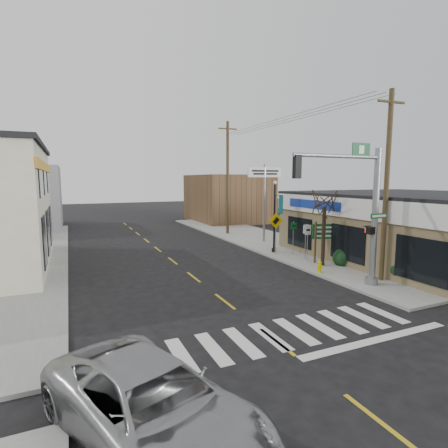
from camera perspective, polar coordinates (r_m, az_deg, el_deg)
name	(u,v)px	position (r m, az deg, el deg)	size (l,w,h in m)	color
ground	(277,342)	(11.72, 8.57, -18.45)	(140.00, 140.00, 0.00)	black
sidewalk_right	(285,246)	(26.85, 9.87, -3.56)	(6.00, 38.00, 0.13)	gray
sidewalk_left	(8,271)	(22.66, -31.77, -6.59)	(6.00, 38.00, 0.13)	gray
center_line	(194,277)	(18.52, -5.00, -8.62)	(0.12, 56.00, 0.01)	gold
crosswalk	(270,336)	(12.03, 7.50, -17.72)	(11.00, 2.20, 0.01)	silver
thrift_store	(421,228)	(25.31, 29.50, -0.63)	(12.00, 14.00, 4.00)	olive
bldg_distant_right	(227,198)	(42.78, 0.56, 4.26)	(8.00, 10.00, 5.60)	brown
bldg_distant_left	(12,198)	(41.24, -31.34, 3.64)	(9.00, 10.00, 6.40)	gray
suv	(152,405)	(7.70, -11.73, -26.95)	(2.54, 5.50, 1.53)	#9D9FA2
traffic_signal_pole	(363,203)	(17.03, 21.77, 3.23)	(5.16, 0.39, 6.54)	gray
guide_sign	(324,235)	(21.67, 15.96, -1.79)	(1.42, 0.13, 2.49)	#4D3E23
fire_hydrant	(320,266)	(19.43, 15.34, -6.67)	(0.20, 0.20, 0.63)	#D4C700
ped_crossing_sign	(276,226)	(23.48, 8.45, -0.28)	(1.07, 0.08, 2.75)	gray
lamp_post	(275,211)	(23.88, 8.37, 2.12)	(0.63, 0.50, 4.85)	black
dance_center_sign	(265,183)	(27.96, 6.64, 6.73)	(2.90, 0.18, 6.15)	gray
bare_tree	(325,196)	(20.59, 16.15, 4.40)	(2.55, 2.55, 5.09)	black
shrub_front	(404,269)	(19.47, 27.36, -6.59)	(1.46, 1.46, 1.09)	black
shrub_back	(342,258)	(21.51, 18.73, -5.29)	(1.07, 1.07, 0.80)	#1A3217
utility_pole_near	(386,185)	(18.55, 24.99, 5.80)	(1.59, 0.24, 9.13)	#472D21
utility_pole_far	(228,177)	(31.87, 0.59, 7.70)	(1.75, 0.26, 10.07)	#41331D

